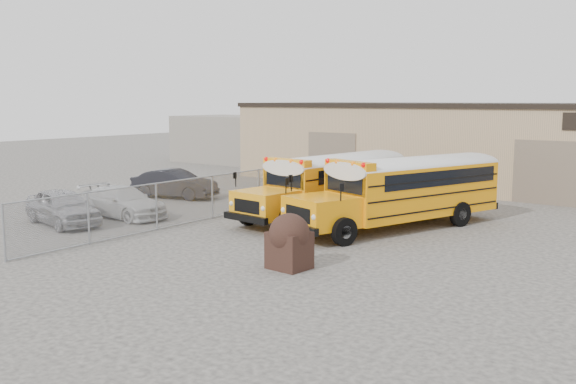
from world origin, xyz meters
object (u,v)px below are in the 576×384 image
Objects in this scene: car_silver at (62,207)px; school_bus_right at (499,176)px; school_bus_left at (402,170)px; tarp_bundle at (289,240)px; car_white at (123,202)px; car_dark at (175,184)px.

school_bus_right is at bearing -33.78° from car_silver.
school_bus_left reaches higher than tarp_bundle.
school_bus_right is at bearing 82.90° from tarp_bundle.
car_dark is (-2.25, 5.00, 0.07)m from car_white.
school_bus_left is 2.09× the size of car_white.
car_silver is 2.55m from car_white.
school_bus_right is at bearing -84.20° from car_dark.
car_silver is at bearing 168.99° from car_white.
tarp_bundle is at bearing -100.99° from car_white.
school_bus_left reaches higher than car_silver.
school_bus_right is 18.20m from car_silver.
school_bus_left is at bearing -31.94° from car_white.
school_bus_right reaches higher than tarp_bundle.
school_bus_left is at bearing 175.90° from school_bus_right.
school_bus_right reaches higher than car_dark.
school_bus_right is 5.93× the size of tarp_bundle.
tarp_bundle is at bearing -76.38° from school_bus_left.
school_bus_left is 13.68m from tarp_bundle.
car_silver is at bearing -120.43° from school_bus_left.
car_silver is 0.97× the size of car_dark.
tarp_bundle reaches higher than car_white.
car_dark is at bearing -158.92° from school_bus_right.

